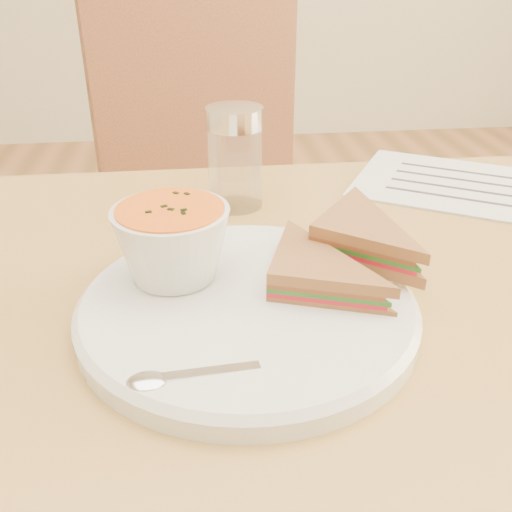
{
  "coord_description": "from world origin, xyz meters",
  "views": [
    {
      "loc": [
        -0.17,
        -0.46,
        1.04
      ],
      "look_at": [
        -0.12,
        -0.02,
        0.8
      ],
      "focal_mm": 40.0,
      "sensor_mm": 36.0,
      "label": 1
    }
  ],
  "objects": [
    {
      "name": "chair_far",
      "position": [
        -0.08,
        0.57,
        0.5
      ],
      "size": [
        0.57,
        0.57,
        1.01
      ],
      "primitive_type": null,
      "rotation": [
        0.0,
        0.0,
        3.49
      ],
      "color": "brown",
      "rests_on": "floor"
    },
    {
      "name": "plate",
      "position": [
        -0.13,
        -0.04,
        0.76
      ],
      "size": [
        0.38,
        0.38,
        0.02
      ],
      "primitive_type": null,
      "rotation": [
        0.0,
        0.0,
        0.33
      ],
      "color": "silver",
      "rests_on": "dining_table"
    },
    {
      "name": "soup_bowl",
      "position": [
        -0.19,
        0.0,
        0.8
      ],
      "size": [
        0.13,
        0.13,
        0.07
      ],
      "primitive_type": null,
      "rotation": [
        0.0,
        0.0,
        0.37
      ],
      "color": "silver",
      "rests_on": "plate"
    },
    {
      "name": "sandwich_half_a",
      "position": [
        -0.11,
        -0.05,
        0.78
      ],
      "size": [
        0.14,
        0.14,
        0.03
      ],
      "primitive_type": null,
      "rotation": [
        0.0,
        0.0,
        -0.33
      ],
      "color": "#9F5F38",
      "rests_on": "plate"
    },
    {
      "name": "sandwich_half_b",
      "position": [
        -0.07,
        0.01,
        0.8
      ],
      "size": [
        0.16,
        0.16,
        0.03
      ],
      "primitive_type": null,
      "rotation": [
        0.0,
        0.0,
        -0.65
      ],
      "color": "#9F5F38",
      "rests_on": "plate"
    },
    {
      "name": "spoon",
      "position": [
        -0.16,
        -0.14,
        0.77
      ],
      "size": [
        0.16,
        0.05,
        0.01
      ],
      "primitive_type": null,
      "rotation": [
        0.0,
        0.0,
        0.11
      ],
      "color": "silver",
      "rests_on": "plate"
    },
    {
      "name": "paper_menu",
      "position": [
        0.2,
        0.23,
        0.75
      ],
      "size": [
        0.35,
        0.32,
        0.0
      ],
      "primitive_type": null,
      "rotation": [
        0.0,
        0.0,
        -0.54
      ],
      "color": "silver",
      "rests_on": "dining_table"
    },
    {
      "name": "condiment_shaker",
      "position": [
        -0.12,
        0.21,
        0.81
      ],
      "size": [
        0.07,
        0.07,
        0.12
      ],
      "primitive_type": null,
      "rotation": [
        0.0,
        0.0,
        -0.03
      ],
      "color": "silver",
      "rests_on": "dining_table"
    }
  ]
}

